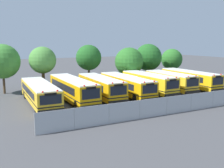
{
  "coord_description": "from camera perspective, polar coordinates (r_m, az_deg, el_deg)",
  "views": [
    {
      "loc": [
        -16.91,
        -29.17,
        7.02
      ],
      "look_at": [
        -2.06,
        0.0,
        1.6
      ],
      "focal_mm": 41.27,
      "sensor_mm": 36.0,
      "label": 1
    }
  ],
  "objects": [
    {
      "name": "tree_1",
      "position": [
        37.82,
        -15.1,
        5.19
      ],
      "size": [
        3.81,
        3.81,
        6.32
      ],
      "color": "#4C3823",
      "rests_on": "ground_plane"
    },
    {
      "name": "school_bus_4",
      "position": [
        36.17,
        8.07,
        0.42
      ],
      "size": [
        2.63,
        10.28,
        2.73
      ],
      "rotation": [
        0.0,
        0.0,
        3.16
      ],
      "color": "yellow",
      "rests_on": "ground_plane"
    },
    {
      "name": "school_bus_5",
      "position": [
        38.23,
        12.77,
        0.73
      ],
      "size": [
        2.58,
        9.24,
        2.68
      ],
      "rotation": [
        0.0,
        0.0,
        3.13
      ],
      "color": "yellow",
      "rests_on": "ground_plane"
    },
    {
      "name": "school_bus_2",
      "position": [
        32.35,
        -2.55,
        -0.55
      ],
      "size": [
        2.72,
        10.36,
        2.72
      ],
      "rotation": [
        0.0,
        0.0,
        3.11
      ],
      "color": "#EAA80C",
      "rests_on": "ground_plane"
    },
    {
      "name": "tree_0",
      "position": [
        37.55,
        -23.17,
        4.75
      ],
      "size": [
        4.65,
        4.65,
        6.71
      ],
      "color": "#4C3823",
      "rests_on": "ground_plane"
    },
    {
      "name": "school_bus_6",
      "position": [
        40.98,
        16.82,
        1.16
      ],
      "size": [
        2.53,
        10.93,
        2.71
      ],
      "rotation": [
        0.0,
        0.0,
        3.13
      ],
      "color": "yellow",
      "rests_on": "ground_plane"
    },
    {
      "name": "school_bus_1",
      "position": [
        30.97,
        -8.72,
        -1.03
      ],
      "size": [
        2.6,
        11.38,
        2.8
      ],
      "rotation": [
        0.0,
        0.0,
        3.16
      ],
      "color": "#EAA80C",
      "rests_on": "ground_plane"
    },
    {
      "name": "tree_5",
      "position": [
        50.35,
        13.24,
        5.26
      ],
      "size": [
        3.98,
        3.98,
        5.66
      ],
      "color": "#4C3823",
      "rests_on": "ground_plane"
    },
    {
      "name": "tree_2",
      "position": [
        41.37,
        -5.07,
        5.91
      ],
      "size": [
        4.06,
        4.06,
        6.53
      ],
      "color": "#4C3823",
      "rests_on": "ground_plane"
    },
    {
      "name": "school_bus_0",
      "position": [
        30.21,
        -15.73,
        -1.82
      ],
      "size": [
        2.73,
        11.43,
        2.51
      ],
      "rotation": [
        0.0,
        0.0,
        3.13
      ],
      "color": "yellow",
      "rests_on": "ground_plane"
    },
    {
      "name": "school_bus_3",
      "position": [
        33.95,
        3.15,
        -0.17
      ],
      "size": [
        2.67,
        11.38,
        2.63
      ],
      "rotation": [
        0.0,
        0.0,
        3.12
      ],
      "color": "#EAA80C",
      "rests_on": "ground_plane"
    },
    {
      "name": "chainlink_fence",
      "position": [
        26.4,
        14.69,
        -4.25
      ],
      "size": [
        28.02,
        0.07,
        1.79
      ],
      "color": "#9EA0A3",
      "rests_on": "ground_plane"
    },
    {
      "name": "tree_3",
      "position": [
        42.06,
        3.65,
        4.91
      ],
      "size": [
        4.63,
        4.63,
        6.08
      ],
      "color": "#4C3823",
      "rests_on": "ground_plane"
    },
    {
      "name": "ground_plane",
      "position": [
        34.44,
        3.06,
        -2.37
      ],
      "size": [
        160.0,
        160.0,
        0.0
      ],
      "primitive_type": "plane",
      "color": "#424244"
    },
    {
      "name": "tree_4",
      "position": [
        46.26,
        8.01,
        5.94
      ],
      "size": [
        4.76,
        4.76,
        6.62
      ],
      "color": "#4C3823",
      "rests_on": "ground_plane"
    }
  ]
}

